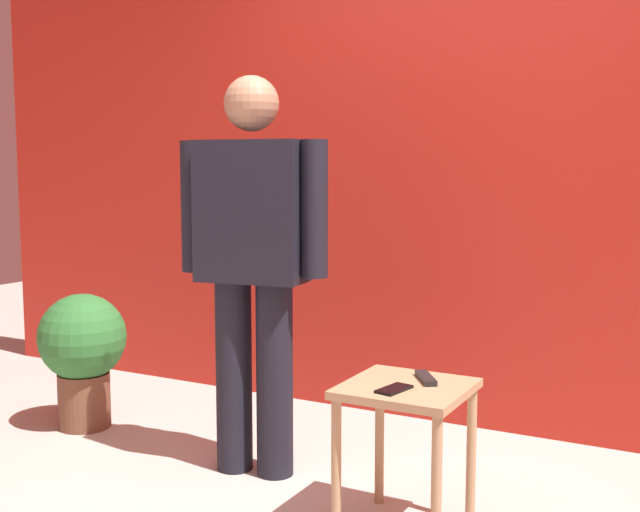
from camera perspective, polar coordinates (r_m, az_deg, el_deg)
back_wall_red at (r=4.14m, az=9.60°, el=9.97°), size 6.19×0.12×3.17m
standing_person at (r=3.40m, az=-4.80°, el=0.09°), size 0.68×0.29×1.70m
side_table at (r=2.94m, az=6.16°, el=-11.07°), size 0.43×0.43×0.55m
cell_phone at (r=2.83m, az=5.30°, el=-9.43°), size 0.10×0.15×0.01m
tv_remote at (r=2.96m, az=7.55°, el=-8.62°), size 0.13×0.16×0.02m
potted_plant at (r=4.24m, az=-16.57°, el=-6.35°), size 0.44×0.44×0.69m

